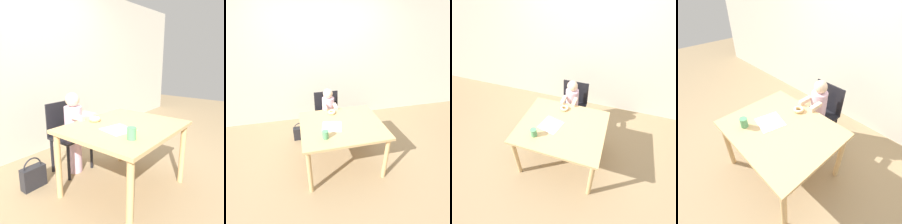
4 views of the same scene
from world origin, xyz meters
TOP-DOWN VIEW (x-y plane):
  - ground_plane at (0.00, 0.00)m, footprint 12.00×12.00m
  - wall_back at (0.00, 1.58)m, footprint 8.00×0.05m
  - dining_table at (0.00, 0.00)m, footprint 1.16×0.97m
  - chair at (-0.06, 0.81)m, footprint 0.44×0.37m
  - child_figure at (-0.06, 0.70)m, footprint 0.23×0.38m
  - donut at (-0.08, 0.34)m, footprint 0.13×0.13m
  - napkin at (-0.15, -0.03)m, footprint 0.32×0.32m
  - handbag at (-0.59, 0.78)m, footprint 0.27×0.11m
  - cup at (-0.28, -0.27)m, footprint 0.08×0.08m

SIDE VIEW (x-z plane):
  - ground_plane at x=0.00m, z-range 0.00..0.00m
  - handbag at x=-0.59m, z-range -0.04..0.31m
  - chair at x=-0.06m, z-range 0.03..0.89m
  - child_figure at x=-0.06m, z-range 0.02..1.01m
  - dining_table at x=0.00m, z-range 0.27..0.99m
  - napkin at x=-0.15m, z-range 0.72..0.73m
  - donut at x=-0.08m, z-range 0.72..0.76m
  - cup at x=-0.28m, z-range 0.72..0.83m
  - wall_back at x=0.00m, z-range 0.00..2.50m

